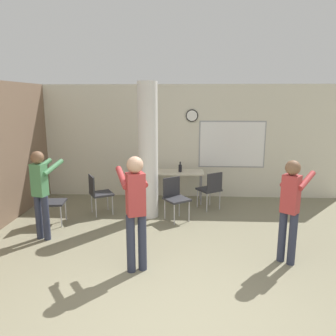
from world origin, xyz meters
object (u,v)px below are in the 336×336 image
at_px(chair_by_left_wall, 49,199).
at_px(person_playing_front, 135,205).
at_px(person_playing_side, 291,204).
at_px(person_watching_back, 41,188).
at_px(bottle_on_table, 180,168).
at_px(chair_table_right, 211,188).
at_px(chair_table_front, 175,196).
at_px(chair_near_pillar, 98,191).
at_px(folding_table, 173,174).

relative_size(chair_by_left_wall, person_playing_front, 0.51).
bearing_deg(chair_by_left_wall, person_playing_front, -40.55).
relative_size(person_playing_side, person_watching_back, 1.00).
height_order(bottle_on_table, chair_table_right, bottle_on_table).
distance_m(bottle_on_table, person_playing_side, 3.33).
bearing_deg(person_watching_back, chair_table_front, 24.79).
distance_m(chair_table_front, person_playing_side, 2.51).
height_order(chair_near_pillar, chair_table_right, same).
distance_m(folding_table, person_watching_back, 3.18).
height_order(bottle_on_table, chair_near_pillar, bottle_on_table).
bearing_deg(chair_table_front, folding_table, 94.04).
bearing_deg(bottle_on_table, chair_table_right, -35.72).
xyz_separation_m(bottle_on_table, person_playing_side, (1.68, -2.88, 0.09)).
bearing_deg(chair_by_left_wall, person_watching_back, -76.51).
distance_m(chair_by_left_wall, person_watching_back, 0.82).
xyz_separation_m(chair_table_right, person_watching_back, (-3.09, -1.72, 0.43)).
xyz_separation_m(chair_near_pillar, person_playing_front, (1.16, -2.30, 0.49)).
relative_size(chair_near_pillar, chair_table_right, 1.00).
xyz_separation_m(folding_table, chair_table_right, (0.87, -0.54, -0.18)).
bearing_deg(bottle_on_table, person_playing_side, -59.74).
height_order(folding_table, bottle_on_table, bottle_on_table).
height_order(chair_near_pillar, person_playing_front, person_playing_front).
bearing_deg(person_watching_back, chair_near_pillar, 63.23).
xyz_separation_m(person_playing_side, person_watching_back, (-4.07, 0.66, -0.00)).
distance_m(chair_table_right, person_playing_side, 2.61).
bearing_deg(chair_table_front, person_watching_back, -155.21).
bearing_deg(person_playing_front, chair_near_pillar, 116.71).
xyz_separation_m(folding_table, person_playing_side, (1.85, -2.92, 0.25)).
bearing_deg(chair_near_pillar, chair_table_front, -7.77).
bearing_deg(person_playing_front, person_watching_back, 150.93).
bearing_deg(bottle_on_table, chair_by_left_wall, -148.94).
relative_size(chair_near_pillar, chair_by_left_wall, 1.00).
bearing_deg(chair_near_pillar, person_watching_back, -116.77).
height_order(folding_table, person_playing_front, person_playing_front).
xyz_separation_m(chair_near_pillar, person_watching_back, (-0.65, -1.29, 0.43)).
bearing_deg(person_watching_back, bottle_on_table, 42.85).
relative_size(bottle_on_table, person_playing_front, 0.14).
relative_size(folding_table, bottle_on_table, 5.94).
bearing_deg(person_playing_side, chair_table_right, 112.49).
bearing_deg(person_watching_back, person_playing_side, -9.17).
bearing_deg(person_playing_side, person_watching_back, 170.83).
bearing_deg(chair_near_pillar, chair_by_left_wall, -143.16).
distance_m(chair_by_left_wall, chair_table_front, 2.50).
bearing_deg(person_playing_front, person_playing_side, 8.69).
bearing_deg(chair_near_pillar, person_playing_front, -63.29).
bearing_deg(chair_by_left_wall, person_playing_side, -17.53).
bearing_deg(chair_near_pillar, bottle_on_table, 28.09).
distance_m(chair_table_front, person_watching_back, 2.58).
bearing_deg(folding_table, person_playing_side, -57.58).
height_order(chair_by_left_wall, person_watching_back, person_watching_back).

